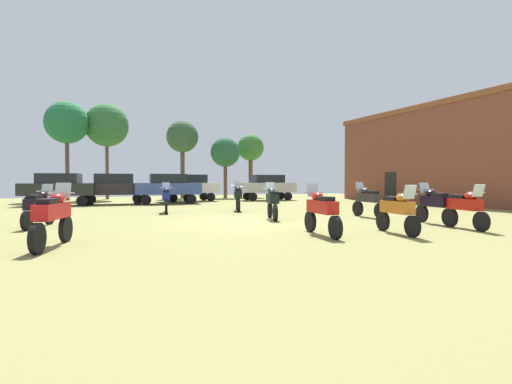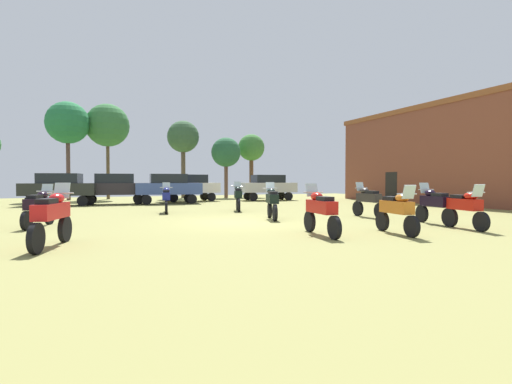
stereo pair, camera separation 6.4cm
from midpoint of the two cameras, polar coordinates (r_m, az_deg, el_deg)
The scene contains 22 objects.
ground_plane at distance 14.65m, azimuth -2.34°, elevation -4.45°, with size 44.00×52.00×0.02m.
brick_building at distance 29.82m, azimuth 28.08°, elevation 4.88°, with size 6.12×18.76×6.66m.
motorcycle_1 at distance 10.19m, azimuth -27.81°, elevation -3.09°, with size 0.84×2.26×1.51m.
motorcycle_2 at distance 12.03m, azimuth 19.90°, elevation -2.48°, with size 0.67×2.07×1.44m.
motorcycle_3 at distance 15.20m, azimuth 24.67°, elevation -1.60°, with size 0.73×2.17×1.48m.
motorcycle_4 at distance 19.99m, azimuth -2.76°, elevation -0.66°, with size 0.85×2.15×1.51m.
motorcycle_5 at distance 19.20m, azimuth -13.15°, elevation -0.85°, with size 0.68×2.12×1.47m.
motorcycle_6 at distance 15.57m, azimuth 2.29°, elevation -1.36°, with size 0.82×2.08×1.49m.
motorcycle_7 at distance 17.10m, azimuth 16.04°, elevation -1.15°, with size 0.62×2.15×1.49m.
motorcycle_8 at distance 11.19m, azimuth 9.44°, elevation -2.60°, with size 0.65×2.27×1.47m.
motorcycle_9 at distance 14.85m, azimuth -29.36°, elevation -1.79°, with size 0.87×2.18×1.44m.
motorcycle_11 at distance 14.19m, azimuth 28.22°, elevation -1.94°, with size 0.72×2.06×1.45m.
car_1 at distance 29.48m, azimuth -9.88°, elevation 0.91°, with size 4.48×2.28×2.00m.
car_2 at distance 26.98m, azimuth -26.98°, elevation 0.68°, with size 4.56×2.58×2.00m.
car_3 at distance 27.06m, azimuth -20.17°, elevation 0.77°, with size 4.42×2.10×2.00m.
car_4 at distance 30.66m, azimuth 1.62°, elevation 0.97°, with size 4.39×2.03×2.00m.
car_5 at distance 26.77m, azimuth -12.87°, elevation 0.82°, with size 4.42×2.10×2.00m.
tree_3 at distance 34.30m, azimuth -26.09°, elevation 9.07°, with size 3.29×3.29×7.75m.
tree_4 at distance 35.59m, azimuth -4.58°, elevation 5.77°, with size 2.67×2.67×5.47m.
tree_5 at distance 37.44m, azimuth -0.85°, elevation 6.39°, with size 2.54×2.54×5.99m.
tree_7 at distance 34.97m, azimuth -21.13°, elevation 9.08°, with size 3.53×3.53×7.92m.
tree_8 at distance 35.62m, azimuth -10.81°, elevation 7.84°, with size 2.83×2.83×6.90m.
Camera 1 is at (-5.16, -13.62, 1.58)m, focal length 27.25 mm.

